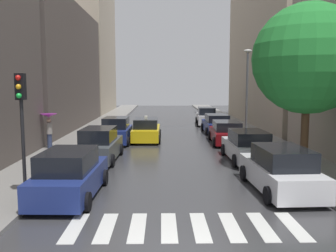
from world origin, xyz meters
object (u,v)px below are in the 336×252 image
object	(u,v)px
parked_car_left_second	(99,145)
parked_car_right_second	(248,147)
pedestrian_foreground	(49,124)
parked_car_right_third	(226,133)
taxi_midroad	(146,130)
lamp_post_right	(247,87)
traffic_light_left_corner	(21,108)
parked_car_left_nearest	(70,175)
parked_car_right_nearest	(280,171)
parked_car_right_fifth	(206,117)
street_tree_right	(308,59)
parked_car_left_third	(116,131)
parked_car_right_fourth	(216,124)

from	to	relation	value
parked_car_left_second	parked_car_right_second	size ratio (longest dim) A/B	1.00
pedestrian_foreground	parked_car_right_third	bearing A→B (deg)	-108.11
taxi_midroad	lamp_post_right	size ratio (longest dim) A/B	0.71
lamp_post_right	traffic_light_left_corner	bearing A→B (deg)	-128.31
parked_car_left_nearest	parked_car_right_nearest	world-z (taller)	parked_car_left_nearest
parked_car_right_nearest	lamp_post_right	world-z (taller)	lamp_post_right
parked_car_left_second	taxi_midroad	world-z (taller)	taxi_midroad
parked_car_right_nearest	taxi_midroad	size ratio (longest dim) A/B	1.06
parked_car_right_second	parked_car_right_fifth	bearing A→B (deg)	-0.54
traffic_light_left_corner	lamp_post_right	xyz separation A→B (m)	(11.00, 13.92, 0.58)
parked_car_left_second	taxi_midroad	bearing A→B (deg)	-16.15
parked_car_left_second	parked_car_right_second	xyz separation A→B (m)	(7.90, -0.11, -0.06)
parked_car_right_nearest	street_tree_right	xyz separation A→B (m)	(2.12, 3.16, 4.40)
taxi_midroad	street_tree_right	distance (m)	12.87
parked_car_left_second	lamp_post_right	distance (m)	12.35
parked_car_right_nearest	parked_car_right_fifth	distance (m)	22.52
street_tree_right	lamp_post_right	xyz separation A→B (m)	(-0.45, 9.78, -1.34)
street_tree_right	pedestrian_foreground	bearing A→B (deg)	157.66
parked_car_right_second	parked_car_right_nearest	bearing A→B (deg)	178.43
parked_car_left_third	lamp_post_right	bearing A→B (deg)	-79.02
parked_car_right_nearest	parked_car_right_fifth	world-z (taller)	parked_car_right_fifth
parked_car_right_fifth	pedestrian_foreground	bearing A→B (deg)	143.47
parked_car_right_fifth	taxi_midroad	world-z (taller)	taxi_midroad
lamp_post_right	parked_car_left_second	bearing A→B (deg)	-142.64
parked_car_left_second	taxi_midroad	distance (m)	7.09
parked_car_left_second	parked_car_right_fifth	size ratio (longest dim) A/B	1.02
lamp_post_right	parked_car_right_nearest	bearing A→B (deg)	-97.38
lamp_post_right	parked_car_left_third	bearing A→B (deg)	-170.27
street_tree_right	parked_car_right_nearest	bearing A→B (deg)	-123.94
parked_car_left_third	traffic_light_left_corner	distance (m)	12.68
parked_car_right_fifth	parked_car_right_third	bearing A→B (deg)	-177.22
parked_car_left_third	parked_car_right_third	xyz separation A→B (m)	(7.55, -0.09, -0.11)
traffic_light_left_corner	parked_car_right_second	bearing A→B (deg)	34.93
street_tree_right	traffic_light_left_corner	world-z (taller)	street_tree_right
parked_car_right_fourth	pedestrian_foreground	distance (m)	13.89
parked_car_right_fifth	parked_car_left_third	bearing A→B (deg)	148.77
parked_car_right_third	parked_car_left_second	bearing A→B (deg)	127.73
parked_car_left_third	parked_car_right_fifth	world-z (taller)	parked_car_left_third
parked_car_right_second	pedestrian_foreground	world-z (taller)	pedestrian_foreground
parked_car_left_nearest	parked_car_right_nearest	xyz separation A→B (m)	(7.84, 0.60, -0.01)
parked_car_left_second	lamp_post_right	bearing A→B (deg)	-50.63
parked_car_right_nearest	taxi_midroad	distance (m)	13.63
lamp_post_right	parked_car_right_third	bearing A→B (deg)	-136.05
parked_car_right_fifth	pedestrian_foreground	size ratio (longest dim) A/B	2.15
parked_car_right_nearest	parked_car_right_fourth	world-z (taller)	parked_car_right_nearest
parked_car_right_third	pedestrian_foreground	world-z (taller)	pedestrian_foreground
parked_car_left_second	pedestrian_foreground	world-z (taller)	pedestrian_foreground
parked_car_right_fifth	taxi_midroad	distance (m)	11.53
parked_car_left_second	parked_car_right_fifth	distance (m)	18.55
parked_car_left_nearest	lamp_post_right	xyz separation A→B (m)	(9.52, 13.54, 3.05)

